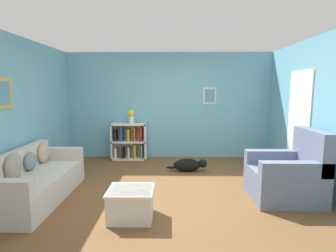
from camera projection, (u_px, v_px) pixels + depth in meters
ground_plane at (168, 190)px, 4.48m from camera, size 14.00×14.00×0.00m
wall_back at (169, 106)px, 6.52m from camera, size 5.60×0.13×2.60m
wall_left at (14, 114)px, 4.33m from camera, size 0.13×5.00×2.60m
wall_right at (323, 115)px, 4.28m from camera, size 0.16×5.00×2.60m
couch at (33, 181)px, 4.05m from camera, size 0.81×1.91×0.80m
bookshelf at (129, 142)px, 6.43m from camera, size 0.85×0.35×0.88m
recliner_chair at (288, 176)px, 4.08m from camera, size 1.00×0.90×1.10m
coffee_table at (131, 203)px, 3.48m from camera, size 0.59×0.52×0.40m
dog at (189, 165)px, 5.48m from camera, size 0.85×0.24×0.27m
vase at (131, 116)px, 6.32m from camera, size 0.16×0.16×0.32m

